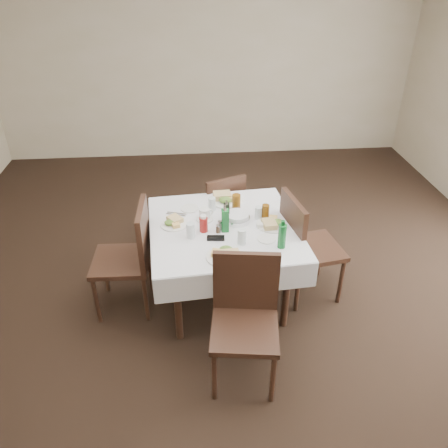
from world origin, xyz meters
The scene contains 33 objects.
ground_plane centered at (0.00, 0.00, 0.00)m, with size 7.00×7.00×0.00m, color black.
room_shell centered at (0.00, 0.00, 1.71)m, with size 6.04×7.04×2.80m.
dining_table centered at (-0.03, 0.12, 0.67)m, with size 1.31×1.31×0.76m.
chair_north centered at (0.01, 0.87, 0.50)m, with size 0.54×0.54×0.87m.
chair_south centered at (0.05, -0.69, 0.56)m, with size 0.52×0.52×0.98m.
chair_east centered at (0.65, 0.10, 0.57)m, with size 0.55×0.55×1.00m.
chair_west centered at (-0.81, 0.08, 0.57)m, with size 0.48×0.48×0.99m.
meal_north centered at (0.02, 0.54, 0.79)m, with size 0.30×0.30×0.07m.
meal_south centered at (-0.05, -0.32, 0.79)m, with size 0.28×0.28×0.06m.
meal_east centered at (0.37, 0.09, 0.78)m, with size 0.26×0.26×0.06m.
meal_west centered at (-0.44, 0.18, 0.78)m, with size 0.23×0.23×0.05m.
side_plate_a centered at (-0.31, 0.43, 0.77)m, with size 0.16×0.16×0.01m.
side_plate_b centered at (0.29, -0.11, 0.77)m, with size 0.15×0.15×0.01m.
water_n centered at (-0.11, 0.40, 0.82)m, with size 0.06×0.06×0.12m.
water_s centered at (0.09, -0.14, 0.82)m, with size 0.07×0.07×0.13m.
water_e centered at (0.27, 0.21, 0.82)m, with size 0.06×0.06×0.11m.
water_w centered at (-0.31, -0.02, 0.83)m, with size 0.07×0.07×0.13m.
iced_tea_a centered at (0.10, 0.37, 0.84)m, with size 0.07×0.07×0.15m.
iced_tea_b centered at (0.33, 0.21, 0.83)m, with size 0.06×0.06×0.13m.
bread_basket centered at (0.09, 0.19, 0.80)m, with size 0.22×0.22×0.07m.
oil_cruet_dark centered at (0.00, 0.22, 0.85)m, with size 0.05×0.05×0.20m.
oil_cruet_green centered at (-0.03, 0.05, 0.87)m, with size 0.06×0.06×0.25m.
ketchup_bottle centered at (-0.20, 0.06, 0.83)m, with size 0.07×0.07×0.15m.
salt_shaker centered at (-0.07, 0.07, 0.80)m, with size 0.03×0.03×0.08m.
pepper_shaker centered at (-0.09, 0.03, 0.80)m, with size 0.03×0.03×0.07m.
coffee_mug centered at (-0.18, 0.24, 0.81)m, with size 0.15×0.14×0.11m.
sunglasses centered at (-0.11, -0.08, 0.78)m, with size 0.14×0.06×0.03m.
green_bottle centered at (0.38, -0.22, 0.87)m, with size 0.06×0.06×0.24m.
sugar_caddy centered at (0.28, 0.07, 0.78)m, with size 0.09×0.05×0.04m.
cutlery_n centered at (0.09, 0.57, 0.77)m, with size 0.07×0.20×0.01m.
cutlery_s centered at (-0.14, -0.30, 0.77)m, with size 0.07×0.17×0.01m.
cutlery_e centered at (0.36, 0.01, 0.77)m, with size 0.17×0.06×0.01m.
cutlery_w centered at (-0.42, 0.34, 0.77)m, with size 0.18×0.10×0.01m.
Camera 1 is at (-0.29, -2.93, 2.69)m, focal length 35.00 mm.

